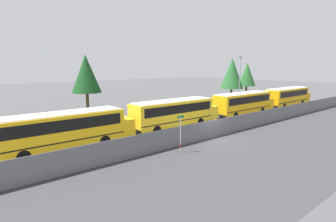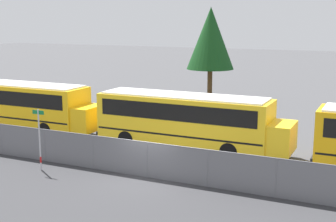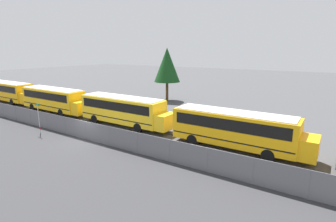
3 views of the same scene
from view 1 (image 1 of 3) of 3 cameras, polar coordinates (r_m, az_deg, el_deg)
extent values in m
plane|color=#424244|center=(26.47, 9.53, -5.74)|extent=(200.00, 200.00, 0.00)
cube|color=#333335|center=(23.14, 20.85, -8.56)|extent=(108.40, 12.00, 0.01)
cube|color=#9EA0A5|center=(26.25, 9.59, -3.90)|extent=(74.40, 0.03, 1.75)
cube|color=slate|center=(26.24, 9.61, -3.91)|extent=(74.40, 0.01, 1.75)
cylinder|color=slate|center=(26.05, 9.64, -2.03)|extent=(74.40, 0.05, 0.05)
cylinder|color=slate|center=(18.25, -25.35, -10.95)|extent=(0.07, 0.07, 1.75)
cylinder|color=slate|center=(19.13, -16.20, -9.42)|extent=(0.07, 0.07, 1.75)
cylinder|color=slate|center=(20.44, -8.12, -7.86)|extent=(0.07, 0.07, 1.75)
cylinder|color=slate|center=(22.11, -1.18, -6.38)|extent=(0.07, 0.07, 1.75)
cylinder|color=slate|center=(24.07, 4.68, -5.06)|extent=(0.07, 0.07, 1.75)
cylinder|color=slate|center=(26.25, 9.59, -3.90)|extent=(0.07, 0.07, 1.75)
cylinder|color=slate|center=(28.60, 13.71, -2.91)|extent=(0.07, 0.07, 1.75)
cylinder|color=slate|center=(31.08, 17.18, -2.05)|extent=(0.07, 0.07, 1.75)
cylinder|color=slate|center=(33.66, 20.13, -1.32)|extent=(0.07, 0.07, 1.75)
cylinder|color=slate|center=(36.32, 22.65, -0.69)|extent=(0.07, 0.07, 1.75)
cylinder|color=slate|center=(39.05, 24.82, -0.15)|extent=(0.07, 0.07, 1.75)
cylinder|color=slate|center=(41.83, 26.71, 0.32)|extent=(0.07, 0.07, 1.75)
cylinder|color=slate|center=(44.66, 28.35, 0.73)|extent=(0.07, 0.07, 1.75)
cylinder|color=slate|center=(47.51, 29.81, 1.09)|extent=(0.07, 0.07, 1.75)
cylinder|color=slate|center=(50.40, 31.09, 1.41)|extent=(0.07, 0.07, 1.75)
cylinder|color=slate|center=(53.31, 32.24, 1.70)|extent=(0.07, 0.07, 1.75)
cube|color=yellow|center=(23.48, -22.03, -3.77)|extent=(10.30, 2.53, 2.63)
cube|color=black|center=(23.36, -22.12, -2.39)|extent=(9.47, 2.57, 0.95)
cube|color=black|center=(23.66, -21.92, -5.51)|extent=(10.09, 2.56, 0.10)
cube|color=yellow|center=(25.79, -9.64, -3.20)|extent=(1.24, 2.33, 1.58)
cube|color=silver|center=(23.21, -22.25, -0.49)|extent=(9.78, 2.28, 0.10)
cylinder|color=black|center=(25.89, -15.83, -5.19)|extent=(1.00, 0.28, 1.00)
cylinder|color=black|center=(23.87, -13.63, -6.37)|extent=(1.00, 0.28, 1.00)
cylinder|color=black|center=(24.23, -29.91, -7.19)|extent=(1.00, 0.28, 1.00)
cylinder|color=black|center=(22.06, -28.92, -8.71)|extent=(1.00, 0.28, 1.00)
cube|color=yellow|center=(29.53, 1.11, -0.35)|extent=(10.30, 2.53, 2.63)
cube|color=black|center=(29.43, 1.11, 0.76)|extent=(9.47, 2.57, 0.95)
cube|color=black|center=(29.67, 1.11, -1.75)|extent=(10.09, 2.56, 0.10)
cube|color=yellow|center=(33.58, 8.65, -0.13)|extent=(1.24, 2.33, 1.58)
cube|color=black|center=(26.79, -7.45, -4.06)|extent=(0.12, 2.53, 0.24)
cube|color=silver|center=(29.32, 1.12, 2.27)|extent=(9.78, 2.28, 0.10)
cylinder|color=black|center=(32.71, 4.08, -1.71)|extent=(1.00, 0.28, 1.00)
cylinder|color=black|center=(31.11, 6.97, -2.37)|extent=(1.00, 0.28, 1.00)
cylinder|color=black|center=(28.81, -5.24, -3.33)|extent=(1.00, 0.28, 1.00)
cylinder|color=black|center=(26.99, -2.52, -4.20)|extent=(1.00, 0.28, 1.00)
cube|color=#EDA80F|center=(38.75, 15.94, 1.73)|extent=(10.30, 2.53, 2.63)
cube|color=black|center=(38.67, 15.99, 2.57)|extent=(9.47, 2.57, 0.95)
cube|color=black|center=(38.86, 15.89, 0.65)|extent=(10.09, 2.56, 0.10)
cube|color=#EDA80F|center=(43.64, 20.28, 1.67)|extent=(1.24, 2.33, 1.58)
cube|color=black|center=(34.85, 10.93, -0.90)|extent=(0.12, 2.53, 0.24)
cube|color=silver|center=(38.59, 16.04, 3.73)|extent=(9.78, 2.28, 0.10)
cylinder|color=black|center=(42.19, 17.08, 0.50)|extent=(1.00, 0.28, 1.00)
cylinder|color=black|center=(40.98, 19.74, 0.09)|extent=(1.00, 0.28, 1.00)
cylinder|color=black|center=(37.12, 11.56, -0.50)|extent=(1.00, 0.28, 1.00)
cylinder|color=black|center=(35.74, 14.40, -1.01)|extent=(1.00, 0.28, 1.00)
cube|color=orange|center=(49.67, 24.50, 2.94)|extent=(10.30, 2.53, 2.63)
cube|color=black|center=(49.61, 24.55, 3.60)|extent=(9.47, 2.57, 0.95)
cube|color=black|center=(49.75, 24.44, 2.10)|extent=(10.09, 2.56, 0.10)
cube|color=orange|center=(54.93, 27.17, 2.77)|extent=(1.24, 2.33, 1.58)
cube|color=black|center=(45.25, 21.44, 1.06)|extent=(0.12, 2.53, 0.24)
cube|color=silver|center=(49.54, 24.62, 4.51)|extent=(9.78, 2.28, 0.10)
cylinder|color=black|center=(53.17, 24.84, 1.89)|extent=(1.00, 0.28, 1.00)
cylinder|color=black|center=(52.22, 27.10, 1.58)|extent=(1.00, 0.28, 1.00)
cylinder|color=black|center=(47.56, 21.43, 1.27)|extent=(1.00, 0.28, 1.00)
cylinder|color=black|center=(46.49, 23.88, 0.92)|extent=(1.00, 0.28, 1.00)
cylinder|color=#B7B7BC|center=(21.45, 2.73, -4.98)|extent=(0.08, 0.08, 3.14)
cylinder|color=red|center=(21.74, 2.71, -7.58)|extent=(0.09, 0.09, 0.30)
cube|color=#147238|center=(21.13, 2.77, -1.25)|extent=(0.70, 0.02, 0.20)
cylinder|color=gray|center=(52.16, 15.35, 6.41)|extent=(0.16, 0.16, 8.42)
cube|color=#47474C|center=(52.10, 15.57, 11.20)|extent=(0.60, 0.24, 0.20)
cylinder|color=#51381E|center=(40.44, -17.10, 1.64)|extent=(0.44, 0.44, 3.14)
cone|color=#144219|center=(40.08, -17.41, 7.75)|extent=(4.22, 4.22, 5.48)
cylinder|color=#51381E|center=(59.18, 13.59, 3.80)|extent=(0.44, 0.44, 2.12)
cone|color=#235B28|center=(58.90, 13.76, 7.95)|extent=(4.98, 4.98, 6.47)
cylinder|color=#51381E|center=(63.61, 16.63, 4.20)|extent=(0.44, 0.44, 2.41)
cone|color=#235B28|center=(63.37, 16.81, 7.62)|extent=(4.00, 4.00, 5.20)
camera|label=2|loc=(29.44, 56.04, 6.42)|focal=50.00mm
camera|label=3|loc=(38.48, 49.62, 8.16)|focal=28.00mm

